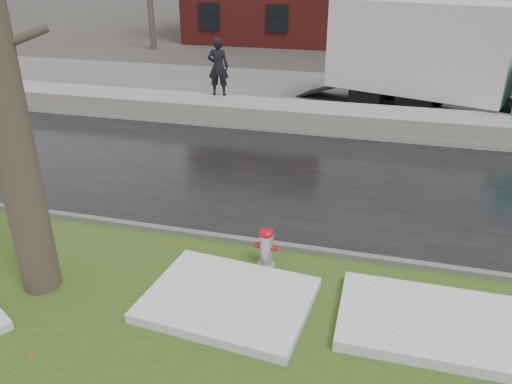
# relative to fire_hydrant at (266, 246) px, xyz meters

# --- Properties ---
(ground) EXTENTS (120.00, 120.00, 0.00)m
(ground) POSITION_rel_fire_hydrant_xyz_m (-0.64, -0.31, -0.48)
(ground) COLOR #47423D
(ground) RESTS_ON ground
(verge) EXTENTS (60.00, 4.50, 0.04)m
(verge) POSITION_rel_fire_hydrant_xyz_m (-0.64, -1.56, -0.46)
(verge) COLOR #294717
(verge) RESTS_ON ground
(road) EXTENTS (60.00, 7.00, 0.03)m
(road) POSITION_rel_fire_hydrant_xyz_m (-0.64, 4.19, -0.46)
(road) COLOR black
(road) RESTS_ON ground
(parking_lot) EXTENTS (60.00, 9.00, 0.03)m
(parking_lot) POSITION_rel_fire_hydrant_xyz_m (-0.64, 12.69, -0.46)
(parking_lot) COLOR slate
(parking_lot) RESTS_ON ground
(curb) EXTENTS (60.00, 0.15, 0.14)m
(curb) POSITION_rel_fire_hydrant_xyz_m (-0.64, 0.69, -0.41)
(curb) COLOR slate
(curb) RESTS_ON ground
(snowbank) EXTENTS (60.00, 1.60, 0.75)m
(snowbank) POSITION_rel_fire_hydrant_xyz_m (-0.64, 8.39, -0.10)
(snowbank) COLOR #ACA69E
(snowbank) RESTS_ON ground
(fire_hydrant) EXTENTS (0.40, 0.35, 0.82)m
(fire_hydrant) POSITION_rel_fire_hydrant_xyz_m (0.00, 0.00, 0.00)
(fire_hydrant) COLOR #AAADB2
(fire_hydrant) RESTS_ON verge
(box_truck) EXTENTS (11.56, 5.79, 3.87)m
(box_truck) POSITION_rel_fire_hydrant_xyz_m (3.94, 10.90, 1.57)
(box_truck) COLOR black
(box_truck) RESTS_ON ground
(worker) EXTENTS (0.79, 0.59, 1.97)m
(worker) POSITION_rel_fire_hydrant_xyz_m (-3.97, 8.99, 1.26)
(worker) COLOR black
(worker) RESTS_ON snowbank
(snow_patch_near) EXTENTS (2.77, 2.23, 0.16)m
(snow_patch_near) POSITION_rel_fire_hydrant_xyz_m (-0.33, -1.21, -0.36)
(snow_patch_near) COLOR white
(snow_patch_near) RESTS_ON verge
(snow_patch_side) EXTENTS (2.80, 1.80, 0.18)m
(snow_patch_side) POSITION_rel_fire_hydrant_xyz_m (2.84, -0.96, -0.35)
(snow_patch_side) COLOR white
(snow_patch_side) RESTS_ON verge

